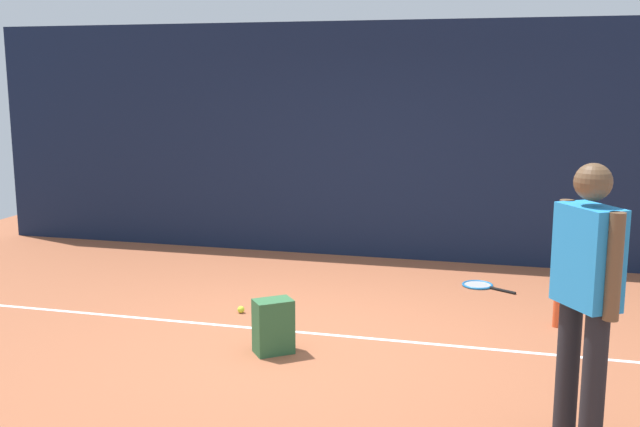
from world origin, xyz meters
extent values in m
plane|color=#9E5638|center=(0.00, 0.00, 0.00)|extent=(12.00, 12.00, 0.00)
cube|color=#141E38|center=(0.00, 3.00, 1.41)|extent=(10.00, 0.10, 2.82)
cube|color=white|center=(0.00, 0.11, 0.00)|extent=(9.00, 0.05, 0.00)
cylinder|color=black|center=(2.01, -1.22, 0.42)|extent=(0.14, 0.14, 0.85)
cylinder|color=black|center=(2.14, -1.42, 0.42)|extent=(0.14, 0.14, 0.85)
cube|color=#268CD8|center=(2.08, -1.32, 1.15)|extent=(0.41, 0.45, 0.60)
sphere|color=brown|center=(2.08, -1.32, 1.59)|extent=(0.22, 0.22, 0.22)
cylinder|color=brown|center=(1.95, -1.13, 1.14)|extent=(0.09, 0.09, 0.62)
cylinder|color=brown|center=(2.20, -1.50, 1.14)|extent=(0.09, 0.09, 0.62)
cylinder|color=black|center=(1.57, 1.83, 0.01)|extent=(0.28, 0.18, 0.03)
torus|color=#1E72BF|center=(1.31, 1.98, 0.01)|extent=(0.44, 0.44, 0.02)
cylinder|color=#B2B2B2|center=(1.31, 1.98, 0.01)|extent=(0.38, 0.38, 0.00)
cube|color=#2D6038|center=(-0.17, -0.41, 0.22)|extent=(0.36, 0.34, 0.44)
cube|color=#23562D|center=(-0.26, -0.30, 0.14)|extent=(0.22, 0.20, 0.20)
sphere|color=#CCE033|center=(-0.79, 0.48, 0.03)|extent=(0.07, 0.07, 0.07)
cylinder|color=#D84C26|center=(2.05, 0.83, 0.12)|extent=(0.07, 0.07, 0.25)
camera|label=1|loc=(1.64, -5.85, 2.20)|focal=42.22mm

